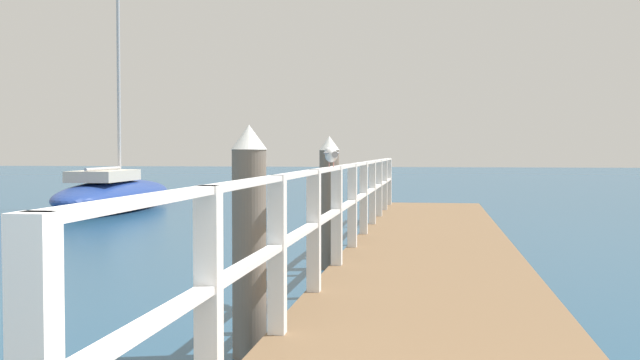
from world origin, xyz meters
TOP-DOWN VIEW (x-y plane):
  - pier_deck at (0.00, 9.13)m, footprint 2.29×18.27m
  - pier_railing at (-1.06, 9.13)m, footprint 0.12×16.79m
  - dock_piling_near at (-1.44, 4.84)m, footprint 0.29×0.29m
  - dock_piling_far at (-1.44, 9.58)m, footprint 0.29×0.29m
  - seagull_foreground at (-1.07, 7.01)m, footprint 0.24×0.47m
  - boat_1 at (-9.05, 19.51)m, footprint 2.62×7.27m

SIDE VIEW (x-z plane):
  - pier_deck at x=0.00m, z-range 0.00..0.38m
  - boat_1 at x=-9.05m, z-range -3.31..4.28m
  - dock_piling_near at x=-1.44m, z-range 0.01..1.91m
  - dock_piling_far at x=-1.44m, z-range 0.01..1.91m
  - pier_railing at x=-1.06m, z-range 0.51..1.65m
  - seagull_foreground at x=-1.07m, z-range 1.55..1.76m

